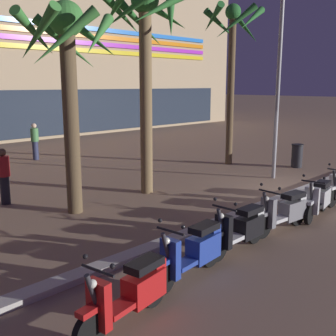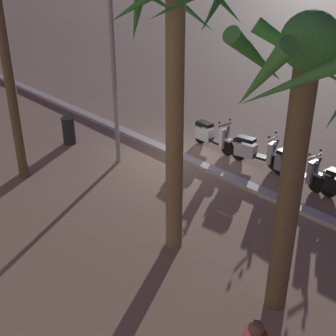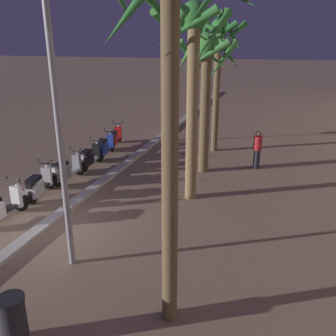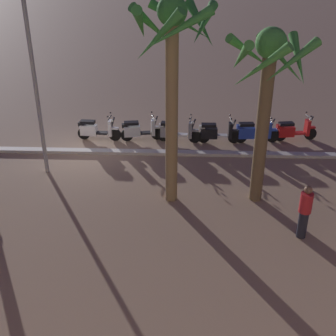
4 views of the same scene
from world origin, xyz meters
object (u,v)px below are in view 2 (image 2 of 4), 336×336
Objects in this scene: palm_tree_by_mall_entrance at (301,106)px; litter_bin at (69,130)px; palm_tree_mid_walkway at (176,39)px; street_lamp at (111,26)px; scooter_silver_lead_nearest at (253,151)px; scooter_grey_second_in_line at (294,167)px; scooter_white_mid_centre at (211,135)px.

palm_tree_by_mall_entrance is 10.32m from litter_bin.
palm_tree_mid_walkway is 6.43× the size of litter_bin.
palm_tree_by_mall_entrance is 7.43m from street_lamp.
street_lamp reaches higher than scooter_silver_lead_nearest.
scooter_grey_second_in_line is 7.73m from litter_bin.
street_lamp is (1.19, 3.05, 3.77)m from scooter_white_mid_centre.
scooter_white_mid_centre is 0.35× the size of palm_tree_by_mall_entrance.
litter_bin is 4.46m from street_lamp.
scooter_grey_second_in_line is 3.37m from scooter_white_mid_centre.
palm_tree_by_mall_entrance is 5.58× the size of litter_bin.
scooter_grey_second_in_line is at bearing 177.08° from scooter_silver_lead_nearest.
palm_tree_by_mall_entrance is at bearing 142.25° from scooter_white_mid_centre.
litter_bin is at bearing 32.30° from scooter_silver_lead_nearest.
litter_bin is at bearing 43.49° from scooter_white_mid_centre.
scooter_grey_second_in_line and scooter_white_mid_centre have the same top height.
scooter_grey_second_in_line and scooter_silver_lead_nearest have the same top height.
scooter_white_mid_centre is at bearing 0.40° from scooter_silver_lead_nearest.
scooter_silver_lead_nearest is 7.21m from palm_tree_by_mall_entrance.
street_lamp is at bearing 68.75° from scooter_white_mid_centre.
scooter_silver_lead_nearest is 6.55m from palm_tree_mid_walkway.
litter_bin is 0.14× the size of street_lamp.
scooter_silver_lead_nearest is 0.96× the size of scooter_white_mid_centre.
scooter_silver_lead_nearest is at bearing -134.47° from street_lamp.
palm_tree_mid_walkway is 4.91m from street_lamp.
scooter_white_mid_centre is (3.37, -0.07, -0.00)m from scooter_grey_second_in_line.
litter_bin is at bearing 25.64° from scooter_grey_second_in_line.
scooter_silver_lead_nearest is 1.82m from scooter_white_mid_centre.
scooter_white_mid_centre is 4.99m from street_lamp.
street_lamp reaches higher than scooter_grey_second_in_line.
palm_tree_mid_walkway is (2.67, 0.13, 0.68)m from palm_tree_by_mall_entrance.
street_lamp is at bearing -171.46° from litter_bin.
palm_tree_mid_walkway is (-1.56, 4.83, 4.13)m from scooter_silver_lead_nearest.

